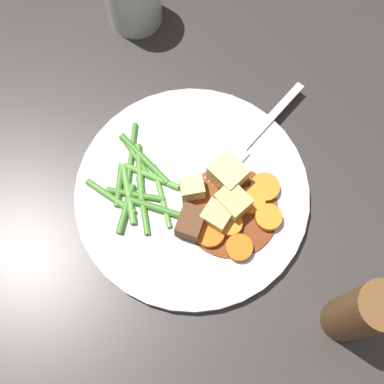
% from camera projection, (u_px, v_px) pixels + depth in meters
% --- Properties ---
extents(ground_plane, '(3.00, 3.00, 0.00)m').
position_uv_depth(ground_plane, '(192.00, 196.00, 0.62)').
color(ground_plane, '#383330').
extents(dinner_plate, '(0.28, 0.28, 0.02)m').
position_uv_depth(dinner_plate, '(192.00, 194.00, 0.62)').
color(dinner_plate, white).
rests_on(dinner_plate, ground_plane).
extents(stew_sauce, '(0.11, 0.11, 0.00)m').
position_uv_depth(stew_sauce, '(230.00, 211.00, 0.60)').
color(stew_sauce, brown).
rests_on(stew_sauce, dinner_plate).
extents(carrot_slice_0, '(0.04, 0.04, 0.01)m').
position_uv_depth(carrot_slice_0, '(251.00, 201.00, 0.60)').
color(carrot_slice_0, orange).
rests_on(carrot_slice_0, dinner_plate).
extents(carrot_slice_1, '(0.05, 0.05, 0.01)m').
position_uv_depth(carrot_slice_1, '(265.00, 188.00, 0.61)').
color(carrot_slice_1, orange).
rests_on(carrot_slice_1, dinner_plate).
extents(carrot_slice_2, '(0.04, 0.04, 0.01)m').
position_uv_depth(carrot_slice_2, '(239.00, 248.00, 0.58)').
color(carrot_slice_2, orange).
rests_on(carrot_slice_2, dinner_plate).
extents(carrot_slice_3, '(0.05, 0.05, 0.01)m').
position_uv_depth(carrot_slice_3, '(210.00, 233.00, 0.59)').
color(carrot_slice_3, orange).
rests_on(carrot_slice_3, dinner_plate).
extents(carrot_slice_4, '(0.04, 0.04, 0.01)m').
position_uv_depth(carrot_slice_4, '(230.00, 225.00, 0.59)').
color(carrot_slice_4, orange).
rests_on(carrot_slice_4, dinner_plate).
extents(carrot_slice_5, '(0.04, 0.04, 0.01)m').
position_uv_depth(carrot_slice_5, '(268.00, 219.00, 0.59)').
color(carrot_slice_5, orange).
rests_on(carrot_slice_5, dinner_plate).
extents(potato_chunk_0, '(0.03, 0.03, 0.03)m').
position_uv_depth(potato_chunk_0, '(216.00, 217.00, 0.59)').
color(potato_chunk_0, '#E5CC7A').
rests_on(potato_chunk_0, dinner_plate).
extents(potato_chunk_1, '(0.03, 0.03, 0.03)m').
position_uv_depth(potato_chunk_1, '(197.00, 186.00, 0.60)').
color(potato_chunk_1, '#EAD68C').
rests_on(potato_chunk_1, dinner_plate).
extents(potato_chunk_2, '(0.05, 0.05, 0.03)m').
position_uv_depth(potato_chunk_2, '(228.00, 175.00, 0.60)').
color(potato_chunk_2, '#EAD68C').
rests_on(potato_chunk_2, dinner_plate).
extents(potato_chunk_3, '(0.04, 0.04, 0.03)m').
position_uv_depth(potato_chunk_3, '(232.00, 204.00, 0.59)').
color(potato_chunk_3, '#E5CC7A').
rests_on(potato_chunk_3, dinner_plate).
extents(meat_chunk_0, '(0.03, 0.03, 0.01)m').
position_uv_depth(meat_chunk_0, '(232.00, 191.00, 0.60)').
color(meat_chunk_0, '#4C2B19').
rests_on(meat_chunk_0, dinner_plate).
extents(meat_chunk_1, '(0.03, 0.04, 0.03)m').
position_uv_depth(meat_chunk_1, '(191.00, 223.00, 0.58)').
color(meat_chunk_1, brown).
rests_on(meat_chunk_1, dinner_plate).
extents(green_bean_0, '(0.08, 0.04, 0.01)m').
position_uv_depth(green_bean_0, '(144.00, 159.00, 0.62)').
color(green_bean_0, '#4C8E33').
rests_on(green_bean_0, dinner_plate).
extents(green_bean_1, '(0.04, 0.06, 0.01)m').
position_uv_depth(green_bean_1, '(143.00, 205.00, 0.60)').
color(green_bean_1, '#599E38').
rests_on(green_bean_1, dinner_plate).
extents(green_bean_2, '(0.07, 0.02, 0.01)m').
position_uv_depth(green_bean_2, '(111.00, 197.00, 0.60)').
color(green_bean_2, '#599E38').
rests_on(green_bean_2, dinner_plate).
extents(green_bean_3, '(0.05, 0.07, 0.01)m').
position_uv_depth(green_bean_3, '(161.00, 196.00, 0.61)').
color(green_bean_3, '#66AD42').
rests_on(green_bean_3, dinner_plate).
extents(green_bean_4, '(0.07, 0.02, 0.01)m').
position_uv_depth(green_bean_4, '(135.00, 195.00, 0.61)').
color(green_bean_4, '#4C8E33').
rests_on(green_bean_4, dinner_plate).
extents(green_bean_5, '(0.02, 0.06, 0.01)m').
position_uv_depth(green_bean_5, '(126.00, 209.00, 0.60)').
color(green_bean_5, '#4C8E33').
rests_on(green_bean_5, dinner_plate).
extents(green_bean_6, '(0.07, 0.01, 0.01)m').
position_uv_depth(green_bean_6, '(151.00, 178.00, 0.61)').
color(green_bean_6, '#66AD42').
rests_on(green_bean_6, dinner_plate).
extents(green_bean_7, '(0.04, 0.07, 0.01)m').
position_uv_depth(green_bean_7, '(140.00, 171.00, 0.62)').
color(green_bean_7, '#599E38').
rests_on(green_bean_7, dinner_plate).
extents(green_bean_8, '(0.05, 0.07, 0.01)m').
position_uv_depth(green_bean_8, '(128.00, 194.00, 0.61)').
color(green_bean_8, '#66AD42').
rests_on(green_bean_8, dinner_plate).
extents(green_bean_9, '(0.07, 0.01, 0.01)m').
position_uv_depth(green_bean_9, '(160.00, 209.00, 0.60)').
color(green_bean_9, '#4C8E33').
rests_on(green_bean_9, dinner_plate).
extents(green_bean_10, '(0.05, 0.04, 0.01)m').
position_uv_depth(green_bean_10, '(136.00, 158.00, 0.62)').
color(green_bean_10, '#4C8E33').
rests_on(green_bean_10, dinner_plate).
extents(green_bean_11, '(0.02, 0.05, 0.01)m').
position_uv_depth(green_bean_11, '(119.00, 185.00, 0.61)').
color(green_bean_11, '#4C8E33').
rests_on(green_bean_11, dinner_plate).
extents(green_bean_12, '(0.03, 0.08, 0.01)m').
position_uv_depth(green_bean_12, '(131.00, 155.00, 0.62)').
color(green_bean_12, '#4C8E33').
rests_on(green_bean_12, dinner_plate).
extents(fork, '(0.07, 0.17, 0.00)m').
position_uv_depth(fork, '(254.00, 136.00, 0.63)').
color(fork, silver).
rests_on(fork, dinner_plate).
extents(pepper_mill, '(0.05, 0.05, 0.14)m').
position_uv_depth(pepper_mill, '(360.00, 314.00, 0.51)').
color(pepper_mill, brown).
rests_on(pepper_mill, ground_plane).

